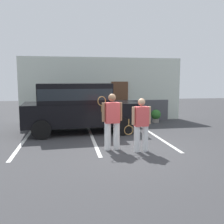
# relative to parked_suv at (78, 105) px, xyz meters

# --- Properties ---
(ground_plane) EXTENTS (40.00, 40.00, 0.00)m
(ground_plane) POSITION_rel_parked_suv_xyz_m (1.43, -2.90, -1.15)
(ground_plane) COLOR #38383A
(parking_stripe_0) EXTENTS (0.12, 4.40, 0.01)m
(parking_stripe_0) POSITION_rel_parked_suv_xyz_m (-2.01, -1.40, -1.14)
(parking_stripe_0) COLOR silver
(parking_stripe_0) RESTS_ON ground_plane
(parking_stripe_1) EXTENTS (0.12, 4.40, 0.01)m
(parking_stripe_1) POSITION_rel_parked_suv_xyz_m (0.48, -1.40, -1.14)
(parking_stripe_1) COLOR silver
(parking_stripe_1) RESTS_ON ground_plane
(parking_stripe_2) EXTENTS (0.12, 4.40, 0.01)m
(parking_stripe_2) POSITION_rel_parked_suv_xyz_m (2.97, -1.40, -1.14)
(parking_stripe_2) COLOR silver
(parking_stripe_2) RESTS_ON ground_plane
(house_frontage) EXTENTS (8.59, 0.40, 3.36)m
(house_frontage) POSITION_rel_parked_suv_xyz_m (1.44, 2.81, 0.43)
(house_frontage) COLOR silver
(house_frontage) RESTS_ON ground_plane
(parked_suv) EXTENTS (4.69, 2.35, 2.05)m
(parked_suv) POSITION_rel_parked_suv_xyz_m (0.00, 0.00, 0.00)
(parked_suv) COLOR black
(parked_suv) RESTS_ON ground_plane
(tennis_player_man) EXTENTS (0.79, 0.32, 1.77)m
(tennis_player_man) POSITION_rel_parked_suv_xyz_m (0.94, -2.82, -0.22)
(tennis_player_man) COLOR white
(tennis_player_man) RESTS_ON ground_plane
(tennis_player_woman) EXTENTS (0.87, 0.29, 1.64)m
(tennis_player_woman) POSITION_rel_parked_suv_xyz_m (1.78, -3.18, -0.30)
(tennis_player_woman) COLOR white
(tennis_player_woman) RESTS_ON ground_plane
(potted_plant_by_porch) EXTENTS (0.51, 0.51, 0.67)m
(potted_plant_by_porch) POSITION_rel_parked_suv_xyz_m (4.05, 1.77, -0.77)
(potted_plant_by_porch) COLOR gray
(potted_plant_by_porch) RESTS_ON ground_plane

